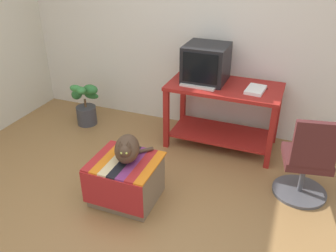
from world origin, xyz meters
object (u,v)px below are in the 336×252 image
at_px(keyboard, 199,86).
at_px(cat, 127,149).
at_px(book, 255,90).
at_px(desk, 223,105).
at_px(ottoman_with_blanket, 126,180).
at_px(potted_plant, 85,105).
at_px(office_chair, 307,164).
at_px(tv_monitor, 206,63).

bearing_deg(keyboard, cat, -101.88).
bearing_deg(book, desk, 176.72).
height_order(desk, ottoman_with_blanket, desk).
distance_m(keyboard, potted_plant, 1.64).
relative_size(book, potted_plant, 0.49).
bearing_deg(ottoman_with_blanket, potted_plant, 135.56).
xyz_separation_m(potted_plant, office_chair, (2.79, -0.56, 0.12)).
height_order(book, ottoman_with_blanket, book).
distance_m(tv_monitor, office_chair, 1.55).
bearing_deg(cat, book, 33.22).
xyz_separation_m(ottoman_with_blanket, cat, (0.02, 0.02, 0.34)).
bearing_deg(ottoman_with_blanket, tv_monitor, 75.70).
bearing_deg(potted_plant, keyboard, -0.77).
height_order(ottoman_with_blanket, potted_plant, potted_plant).
bearing_deg(tv_monitor, desk, -13.76).
bearing_deg(desk, keyboard, -150.40).
bearing_deg(keyboard, tv_monitor, 88.90).
bearing_deg(tv_monitor, cat, -103.38).
distance_m(keyboard, office_chair, 1.40).
height_order(tv_monitor, ottoman_with_blanket, tv_monitor).
relative_size(keyboard, office_chair, 0.45).
bearing_deg(desk, office_chair, -34.91).
distance_m(book, potted_plant, 2.23).
height_order(desk, office_chair, office_chair).
distance_m(keyboard, book, 0.62).
bearing_deg(ottoman_with_blanket, desk, 65.55).
xyz_separation_m(ottoman_with_blanket, potted_plant, (-1.22, 1.20, 0.05)).
bearing_deg(book, tv_monitor, 174.37).
bearing_deg(ottoman_with_blanket, book, 53.22).
relative_size(tv_monitor, book, 1.70).
distance_m(ottoman_with_blanket, cat, 0.34).
height_order(cat, potted_plant, cat).
distance_m(potted_plant, office_chair, 2.85).
distance_m(desk, potted_plant, 1.84).
xyz_separation_m(cat, potted_plant, (-1.24, 1.17, -0.28)).
relative_size(cat, office_chair, 0.50).
distance_m(ottoman_with_blanket, potted_plant, 1.71).
relative_size(cat, potted_plant, 0.76).
distance_m(desk, cat, 1.42).
relative_size(desk, book, 4.44).
bearing_deg(office_chair, tv_monitor, -42.18).
xyz_separation_m(tv_monitor, potted_plant, (-1.57, -0.19, -0.71)).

